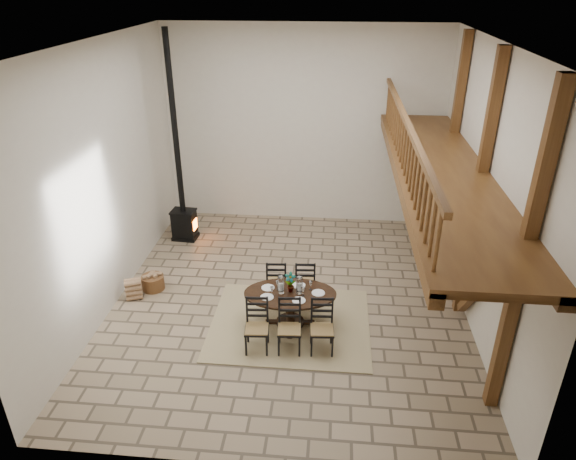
# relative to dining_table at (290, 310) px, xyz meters

# --- Properties ---
(ground) EXTENTS (8.00, 8.00, 0.00)m
(ground) POSITION_rel_dining_table_xyz_m (-0.10, 0.91, -0.39)
(ground) COLOR #998266
(ground) RESTS_ON ground
(room_shell) EXTENTS (7.02, 8.02, 5.01)m
(room_shell) POSITION_rel_dining_table_xyz_m (1.09, 0.91, 2.62)
(room_shell) COLOR silver
(room_shell) RESTS_ON ground
(rug) EXTENTS (3.00, 2.50, 0.02)m
(rug) POSITION_rel_dining_table_xyz_m (-0.01, 0.10, -0.38)
(rug) COLOR tan
(rug) RESTS_ON ground
(dining_table) EXTENTS (1.79, 1.99, 1.11)m
(dining_table) POSITION_rel_dining_table_xyz_m (0.00, 0.00, 0.00)
(dining_table) COLOR black
(dining_table) RESTS_ON ground
(wood_stove) EXTENTS (0.62, 0.49, 5.00)m
(wood_stove) POSITION_rel_dining_table_xyz_m (-2.95, 3.39, 0.75)
(wood_stove) COLOR black
(wood_stove) RESTS_ON ground
(log_basket) EXTENTS (0.47, 0.47, 0.39)m
(log_basket) POSITION_rel_dining_table_xyz_m (-3.00, 1.05, -0.23)
(log_basket) COLOR brown
(log_basket) RESTS_ON ground
(log_stack) EXTENTS (0.38, 0.33, 0.45)m
(log_stack) POSITION_rel_dining_table_xyz_m (-3.27, 0.66, -0.17)
(log_stack) COLOR tan
(log_stack) RESTS_ON ground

